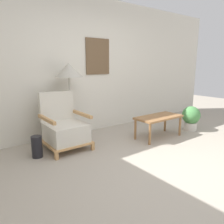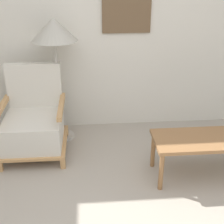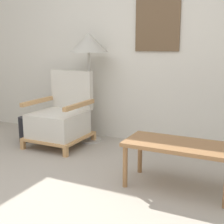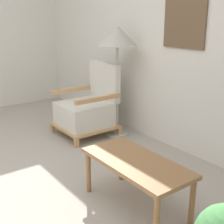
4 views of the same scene
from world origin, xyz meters
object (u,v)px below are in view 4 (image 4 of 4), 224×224
Objects in this scene: armchair at (87,109)px; vase at (63,114)px; coffee_table at (136,167)px; floor_lamp at (117,40)px.

armchair is 0.55m from vase.
coffee_table is 2.25m from vase.
coffee_table is at bearing -12.63° from vase.
armchair is 0.98m from floor_lamp.
floor_lamp is at bearing 26.75° from vase.
vase is (-0.51, -0.10, -0.17)m from armchair.
coffee_table is (1.41, -0.88, -0.87)m from floor_lamp.
floor_lamp reaches higher than vase.
floor_lamp is (0.26, 0.29, 0.90)m from armchair.
armchair reaches higher than vase.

